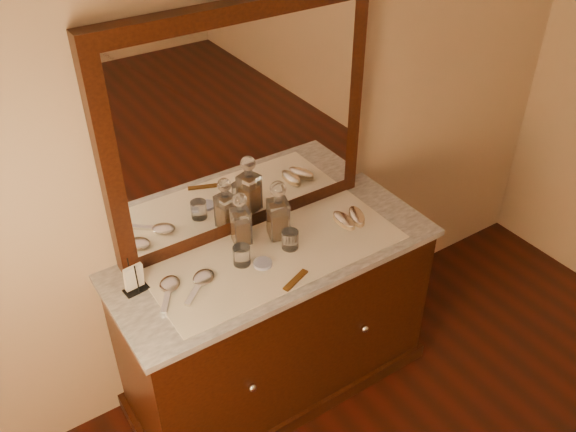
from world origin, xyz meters
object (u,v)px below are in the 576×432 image
object	(u,v)px
decanter_left	(241,223)
brush_far	(357,217)
pin_dish	(263,263)
hand_mirror_inner	(202,280)
mirror_frame	(241,125)
decanter_right	(278,216)
brush_near	(344,221)
napkin_rack	(134,279)
dresser_cabinet	(276,323)
comb	(296,280)
hand_mirror_outer	(169,287)

from	to	relation	value
decanter_left	brush_far	bearing A→B (deg)	-16.86
pin_dish	hand_mirror_inner	xyz separation A→B (m)	(-0.26, 0.05, 0.00)
mirror_frame	pin_dish	distance (m)	0.58
decanter_right	brush_near	world-z (taller)	decanter_right
mirror_frame	hand_mirror_inner	distance (m)	0.65
mirror_frame	napkin_rack	size ratio (longest dim) A/B	8.32
napkin_rack	brush_near	bearing A→B (deg)	-6.81
brush_far	hand_mirror_inner	distance (m)	0.78
pin_dish	dresser_cabinet	bearing A→B (deg)	27.75
dresser_cabinet	decanter_left	bearing A→B (deg)	121.74
mirror_frame	decanter_left	world-z (taller)	mirror_frame
comb	brush_near	size ratio (longest dim) A/B	1.01
dresser_cabinet	pin_dish	bearing A→B (deg)	-152.25
hand_mirror_outer	hand_mirror_inner	xyz separation A→B (m)	(0.13, -0.04, 0.00)
dresser_cabinet	hand_mirror_outer	distance (m)	0.66
dresser_cabinet	brush_far	bearing A→B (deg)	-2.49
pin_dish	hand_mirror_inner	world-z (taller)	hand_mirror_inner
brush_near	hand_mirror_outer	bearing A→B (deg)	177.03
hand_mirror_outer	brush_far	bearing A→B (deg)	-3.27
dresser_cabinet	comb	xyz separation A→B (m)	(-0.03, -0.21, 0.45)
decanter_right	pin_dish	bearing A→B (deg)	-141.17
comb	hand_mirror_outer	bearing A→B (deg)	130.39
decanter_left	hand_mirror_outer	size ratio (longest dim) A/B	1.22
mirror_frame	hand_mirror_outer	xyz separation A→B (m)	(-0.48, -0.21, -0.49)
comb	hand_mirror_outer	distance (m)	0.51
brush_near	hand_mirror_outer	size ratio (longest dim) A/B	0.70
comb	brush_far	world-z (taller)	brush_far
brush_near	brush_far	xyz separation A→B (m)	(0.07, -0.01, 0.00)
pin_dish	brush_near	distance (m)	0.46
pin_dish	brush_near	xyz separation A→B (m)	(0.46, 0.04, 0.01)
brush_far	hand_mirror_inner	size ratio (longest dim) A/B	0.78
napkin_rack	decanter_left	xyz separation A→B (m)	(0.51, 0.03, 0.04)
napkin_rack	hand_mirror_outer	world-z (taller)	napkin_rack
decanter_left	brush_far	world-z (taller)	decanter_left
decanter_right	hand_mirror_outer	distance (m)	0.56
mirror_frame	pin_dish	world-z (taller)	mirror_frame
mirror_frame	brush_far	world-z (taller)	mirror_frame
comb	napkin_rack	size ratio (longest dim) A/B	1.00
dresser_cabinet	napkin_rack	bearing A→B (deg)	170.06
hand_mirror_inner	dresser_cabinet	bearing A→B (deg)	0.54
dresser_cabinet	napkin_rack	world-z (taller)	napkin_rack
mirror_frame	hand_mirror_outer	bearing A→B (deg)	-156.16
dresser_cabinet	decanter_right	distance (m)	0.56
decanter_right	brush_near	xyz separation A→B (m)	(0.30, -0.09, -0.09)
dresser_cabinet	decanter_left	xyz separation A→B (m)	(-0.09, 0.14, 0.54)
dresser_cabinet	brush_near	world-z (taller)	brush_near
pin_dish	napkin_rack	distance (m)	0.52
napkin_rack	brush_far	size ratio (longest dim) A/B	0.92
brush_near	hand_mirror_outer	distance (m)	0.84
dresser_cabinet	pin_dish	xyz separation A→B (m)	(-0.09, -0.05, 0.45)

